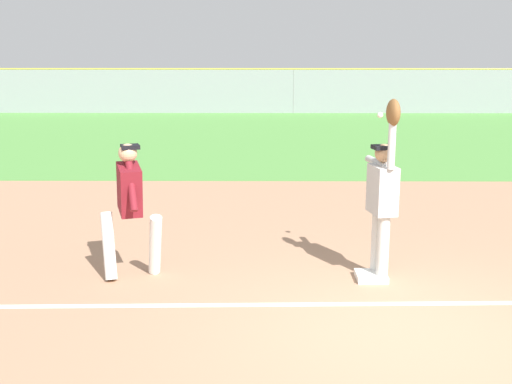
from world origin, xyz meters
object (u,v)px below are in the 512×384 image
at_px(runner, 130,201).
at_px(parked_car_red, 441,92).
at_px(parked_car_white, 335,92).
at_px(fielder, 383,192).
at_px(parked_car_green, 226,92).
at_px(baseball, 380,115).
at_px(first_base, 371,276).
at_px(parked_car_silver, 113,92).

bearing_deg(runner, parked_car_red, 47.55).
bearing_deg(parked_car_white, fielder, -99.82).
xyz_separation_m(fielder, parked_car_green, (-3.25, 24.63, -0.45)).
height_order(baseball, parked_car_green, baseball).
bearing_deg(parked_car_green, parked_car_white, -0.78).
bearing_deg(parked_car_white, parked_car_green, 178.14).
relative_size(fielder, parked_car_green, 0.51).
bearing_deg(baseball, fielder, -88.74).
distance_m(runner, parked_car_white, 25.46).
xyz_separation_m(runner, baseball, (3.12, 0.35, 1.04)).
distance_m(fielder, parked_car_green, 24.85).
relative_size(first_base, parked_car_white, 0.08).
height_order(first_base, parked_car_white, parked_car_white).
bearing_deg(parked_car_green, baseball, -85.92).
height_order(runner, parked_car_silver, runner).
height_order(first_base, parked_car_green, parked_car_green).
height_order(parked_car_silver, parked_car_green, same).
xyz_separation_m(parked_car_silver, parked_car_green, (5.65, 0.38, 0.00)).
distance_m(runner, parked_car_silver, 24.92).
height_order(runner, baseball, baseball).
bearing_deg(fielder, runner, -11.19).
bearing_deg(first_base, fielder, 16.32).
xyz_separation_m(baseball, parked_car_white, (2.27, 24.54, -1.36)).
bearing_deg(fielder, parked_car_green, -93.40).
height_order(runner, parked_car_green, runner).
height_order(parked_car_green, parked_car_red, same).
bearing_deg(parked_car_green, first_base, -86.27).
distance_m(baseball, parked_car_green, 24.52).
distance_m(parked_car_green, parked_car_red, 10.78).
height_order(parked_car_white, parked_car_red, same).
distance_m(first_base, parked_car_white, 25.05).
xyz_separation_m(fielder, parked_car_silver, (-8.90, 24.25, -0.45)).
relative_size(fielder, parked_car_silver, 0.51).
distance_m(parked_car_silver, parked_car_red, 16.43).
bearing_deg(parked_car_red, parked_car_green, 174.84).
relative_size(runner, baseball, 23.24).
xyz_separation_m(fielder, baseball, (-0.01, 0.36, 0.91)).
relative_size(fielder, parked_car_red, 0.50).
relative_size(baseball, parked_car_red, 0.02).
xyz_separation_m(baseball, parked_car_silver, (-8.89, 23.89, -1.36)).
height_order(parked_car_silver, parked_car_white, same).
xyz_separation_m(first_base, fielder, (0.11, 0.03, 1.08)).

